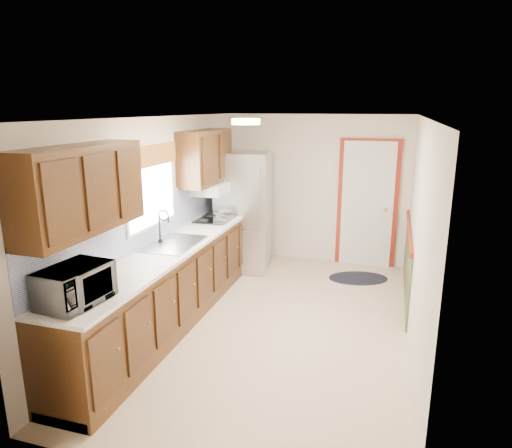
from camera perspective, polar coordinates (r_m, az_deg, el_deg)
The scene contains 8 objects.
room_shell at distance 5.16m, azimuth 2.66°, elevation -0.28°, with size 3.20×5.20×2.52m.
kitchen_run at distance 5.44m, azimuth -10.91°, elevation -4.03°, with size 0.63×4.00×2.20m.
back_wall_trim at distance 7.24m, azimuth 14.68°, elevation 1.02°, with size 1.12×2.30×2.08m.
ceiling_fixture at distance 4.88m, azimuth -1.27°, elevation 12.68°, with size 0.30×0.30×0.06m, color #FFD88C.
microwave at distance 4.01m, azimuth -21.75°, elevation -6.68°, with size 0.58×0.32×0.39m, color white.
refrigerator at distance 7.12m, azimuth -1.48°, elevation 1.58°, with size 0.85×0.81×1.85m.
rug at distance 7.09m, azimuth 12.65°, elevation -6.61°, with size 0.88×0.57×0.01m, color black.
cooktop at distance 6.55m, azimuth -5.22°, elevation 0.59°, with size 0.46×0.55×0.02m, color black.
Camera 1 is at (1.22, -4.84, 2.51)m, focal length 32.00 mm.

